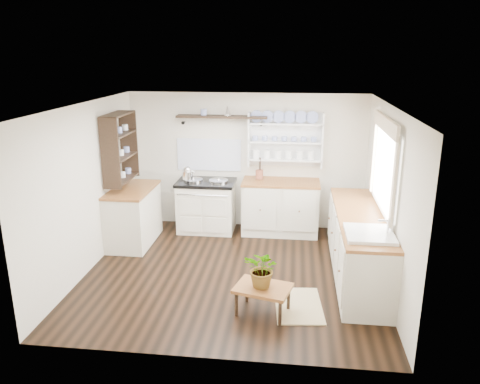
% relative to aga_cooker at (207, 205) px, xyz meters
% --- Properties ---
extents(floor, '(4.00, 3.80, 0.01)m').
position_rel_aga_cooker_xyz_m(floor, '(0.65, -1.57, -0.44)').
color(floor, black).
rests_on(floor, ground).
extents(wall_back, '(4.00, 0.02, 2.30)m').
position_rel_aga_cooker_xyz_m(wall_back, '(0.65, 0.33, 0.71)').
color(wall_back, beige).
rests_on(wall_back, ground).
extents(wall_right, '(0.02, 3.80, 2.30)m').
position_rel_aga_cooker_xyz_m(wall_right, '(2.65, -1.57, 0.71)').
color(wall_right, beige).
rests_on(wall_right, ground).
extents(wall_left, '(0.02, 3.80, 2.30)m').
position_rel_aga_cooker_xyz_m(wall_left, '(-1.35, -1.57, 0.71)').
color(wall_left, beige).
rests_on(wall_left, ground).
extents(ceiling, '(4.00, 3.80, 0.01)m').
position_rel_aga_cooker_xyz_m(ceiling, '(0.65, -1.57, 1.86)').
color(ceiling, white).
rests_on(ceiling, wall_back).
extents(window, '(0.08, 1.55, 1.22)m').
position_rel_aga_cooker_xyz_m(window, '(2.60, -1.42, 1.12)').
color(window, white).
rests_on(window, wall_right).
extents(aga_cooker, '(0.97, 0.68, 0.90)m').
position_rel_aga_cooker_xyz_m(aga_cooker, '(0.00, 0.00, 0.00)').
color(aga_cooker, white).
rests_on(aga_cooker, floor).
extents(back_cabinets, '(1.27, 0.63, 0.90)m').
position_rel_aga_cooker_xyz_m(back_cabinets, '(1.25, 0.03, 0.02)').
color(back_cabinets, beige).
rests_on(back_cabinets, floor).
extents(right_cabinets, '(0.62, 2.43, 0.90)m').
position_rel_aga_cooker_xyz_m(right_cabinets, '(2.35, -1.47, 0.02)').
color(right_cabinets, beige).
rests_on(right_cabinets, floor).
extents(belfast_sink, '(0.55, 0.60, 0.45)m').
position_rel_aga_cooker_xyz_m(belfast_sink, '(2.35, -2.22, 0.36)').
color(belfast_sink, white).
rests_on(belfast_sink, right_cabinets).
extents(left_cabinets, '(0.62, 1.13, 0.90)m').
position_rel_aga_cooker_xyz_m(left_cabinets, '(-1.05, -0.67, 0.02)').
color(left_cabinets, beige).
rests_on(left_cabinets, floor).
extents(plate_rack, '(1.20, 0.22, 0.90)m').
position_rel_aga_cooker_xyz_m(plate_rack, '(1.30, 0.29, 1.11)').
color(plate_rack, white).
rests_on(plate_rack, wall_back).
extents(high_shelf, '(1.50, 0.29, 0.16)m').
position_rel_aga_cooker_xyz_m(high_shelf, '(0.25, 0.21, 1.47)').
color(high_shelf, black).
rests_on(high_shelf, wall_back).
extents(left_shelving, '(0.28, 0.80, 1.05)m').
position_rel_aga_cooker_xyz_m(left_shelving, '(-1.19, -0.67, 1.11)').
color(left_shelving, black).
rests_on(left_shelving, wall_left).
extents(kettle, '(0.17, 0.17, 0.21)m').
position_rel_aga_cooker_xyz_m(kettle, '(-0.28, -0.12, 0.59)').
color(kettle, silver).
rests_on(kettle, aga_cooker).
extents(utensil_crock, '(0.12, 0.12, 0.15)m').
position_rel_aga_cooker_xyz_m(utensil_crock, '(0.88, 0.11, 0.54)').
color(utensil_crock, brown).
rests_on(utensil_crock, back_cabinets).
extents(center_table, '(0.72, 0.59, 0.34)m').
position_rel_aga_cooker_xyz_m(center_table, '(1.14, -2.55, -0.15)').
color(center_table, brown).
rests_on(center_table, floor).
extents(potted_plant, '(0.52, 0.50, 0.46)m').
position_rel_aga_cooker_xyz_m(potted_plant, '(1.14, -2.55, 0.12)').
color(potted_plant, '#3F7233').
rests_on(potted_plant, center_table).
extents(floor_rug, '(0.62, 0.90, 0.02)m').
position_rel_aga_cooker_xyz_m(floor_rug, '(1.56, -2.35, -0.43)').
color(floor_rug, '#9E8A5C').
rests_on(floor_rug, floor).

